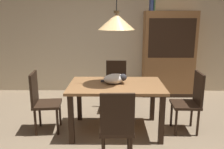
{
  "coord_description": "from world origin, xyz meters",
  "views": [
    {
      "loc": [
        0.07,
        -2.82,
        1.72
      ],
      "look_at": [
        0.04,
        0.75,
        0.85
      ],
      "focal_mm": 37.68,
      "sensor_mm": 36.0,
      "label": 1
    }
  ],
  "objects_px": {
    "dining_table": "(116,91)",
    "pendant_lamp": "(116,21)",
    "chair_right_side": "(191,100)",
    "book_blue_wide": "(151,5)",
    "chair_far_back": "(116,83)",
    "hutch_bookcase": "(168,56)",
    "book_green_slim": "(154,5)",
    "chair_left_side": "(42,99)",
    "cat_sleeping": "(115,79)",
    "chair_near_front": "(117,125)"
  },
  "relations": [
    {
      "from": "chair_right_side",
      "to": "pendant_lamp",
      "type": "distance_m",
      "value": 1.61
    },
    {
      "from": "chair_left_side",
      "to": "chair_near_front",
      "type": "distance_m",
      "value": 1.43
    },
    {
      "from": "dining_table",
      "to": "chair_left_side",
      "type": "distance_m",
      "value": 1.14
    },
    {
      "from": "chair_left_side",
      "to": "chair_near_front",
      "type": "bearing_deg",
      "value": -37.61
    },
    {
      "from": "book_green_slim",
      "to": "chair_right_side",
      "type": "bearing_deg",
      "value": -79.64
    },
    {
      "from": "chair_far_back",
      "to": "hutch_bookcase",
      "type": "distance_m",
      "value": 1.52
    },
    {
      "from": "chair_near_front",
      "to": "hutch_bookcase",
      "type": "relative_size",
      "value": 0.5
    },
    {
      "from": "dining_table",
      "to": "chair_left_side",
      "type": "xyz_separation_m",
      "value": [
        -1.13,
        -0.01,
        -0.14
      ]
    },
    {
      "from": "chair_far_back",
      "to": "book_green_slim",
      "type": "bearing_deg",
      "value": 48.26
    },
    {
      "from": "pendant_lamp",
      "to": "book_blue_wide",
      "type": "bearing_deg",
      "value": 67.19
    },
    {
      "from": "chair_near_front",
      "to": "book_green_slim",
      "type": "bearing_deg",
      "value": 73.18
    },
    {
      "from": "chair_left_side",
      "to": "book_green_slim",
      "type": "distance_m",
      "value": 3.01
    },
    {
      "from": "chair_near_front",
      "to": "chair_far_back",
      "type": "height_order",
      "value": "same"
    },
    {
      "from": "chair_near_front",
      "to": "book_green_slim",
      "type": "distance_m",
      "value": 3.14
    },
    {
      "from": "chair_right_side",
      "to": "hutch_bookcase",
      "type": "height_order",
      "value": "hutch_bookcase"
    },
    {
      "from": "chair_left_side",
      "to": "book_blue_wide",
      "type": "bearing_deg",
      "value": 43.57
    },
    {
      "from": "chair_left_side",
      "to": "chair_far_back",
      "type": "height_order",
      "value": "same"
    },
    {
      "from": "hutch_bookcase",
      "to": "chair_left_side",
      "type": "bearing_deg",
      "value": -142.2
    },
    {
      "from": "dining_table",
      "to": "cat_sleeping",
      "type": "xyz_separation_m",
      "value": [
        -0.01,
        0.04,
        0.18
      ]
    },
    {
      "from": "cat_sleeping",
      "to": "chair_near_front",
      "type": "bearing_deg",
      "value": -89.01
    },
    {
      "from": "book_blue_wide",
      "to": "book_green_slim",
      "type": "bearing_deg",
      "value": 0.0
    },
    {
      "from": "chair_near_front",
      "to": "pendant_lamp",
      "type": "distance_m",
      "value": 1.45
    },
    {
      "from": "dining_table",
      "to": "pendant_lamp",
      "type": "distance_m",
      "value": 1.01
    },
    {
      "from": "book_blue_wide",
      "to": "chair_left_side",
      "type": "bearing_deg",
      "value": -136.43
    },
    {
      "from": "chair_right_side",
      "to": "hutch_bookcase",
      "type": "distance_m",
      "value": 1.82
    },
    {
      "from": "chair_far_back",
      "to": "chair_near_front",
      "type": "bearing_deg",
      "value": -90.07
    },
    {
      "from": "chair_left_side",
      "to": "hutch_bookcase",
      "type": "bearing_deg",
      "value": 37.8
    },
    {
      "from": "chair_near_front",
      "to": "cat_sleeping",
      "type": "relative_size",
      "value": 2.28
    },
    {
      "from": "dining_table",
      "to": "chair_near_front",
      "type": "xyz_separation_m",
      "value": [
        0.0,
        -0.88,
        -0.14
      ]
    },
    {
      "from": "chair_left_side",
      "to": "cat_sleeping",
      "type": "height_order",
      "value": "chair_left_side"
    },
    {
      "from": "chair_right_side",
      "to": "book_green_slim",
      "type": "xyz_separation_m",
      "value": [
        -0.32,
        1.78,
        1.47
      ]
    },
    {
      "from": "dining_table",
      "to": "chair_far_back",
      "type": "distance_m",
      "value": 0.89
    },
    {
      "from": "dining_table",
      "to": "pendant_lamp",
      "type": "bearing_deg",
      "value": 75.96
    },
    {
      "from": "dining_table",
      "to": "chair_right_side",
      "type": "relative_size",
      "value": 1.51
    },
    {
      "from": "dining_table",
      "to": "book_green_slim",
      "type": "relative_size",
      "value": 5.38
    },
    {
      "from": "dining_table",
      "to": "cat_sleeping",
      "type": "relative_size",
      "value": 3.43
    },
    {
      "from": "hutch_bookcase",
      "to": "book_green_slim",
      "type": "distance_m",
      "value": 1.15
    },
    {
      "from": "chair_right_side",
      "to": "chair_far_back",
      "type": "bearing_deg",
      "value": 141.95
    },
    {
      "from": "dining_table",
      "to": "cat_sleeping",
      "type": "bearing_deg",
      "value": 111.94
    },
    {
      "from": "chair_right_side",
      "to": "book_blue_wide",
      "type": "distance_m",
      "value": 2.33
    },
    {
      "from": "chair_left_side",
      "to": "chair_near_front",
      "type": "relative_size",
      "value": 1.0
    },
    {
      "from": "chair_near_front",
      "to": "pendant_lamp",
      "type": "relative_size",
      "value": 0.72
    },
    {
      "from": "book_blue_wide",
      "to": "chair_right_side",
      "type": "bearing_deg",
      "value": -77.87
    },
    {
      "from": "chair_right_side",
      "to": "book_green_slim",
      "type": "relative_size",
      "value": 3.58
    },
    {
      "from": "cat_sleeping",
      "to": "hutch_bookcase",
      "type": "xyz_separation_m",
      "value": [
        1.18,
        1.74,
        0.06
      ]
    },
    {
      "from": "chair_right_side",
      "to": "chair_left_side",
      "type": "height_order",
      "value": "same"
    },
    {
      "from": "cat_sleeping",
      "to": "pendant_lamp",
      "type": "bearing_deg",
      "value": -68.06
    },
    {
      "from": "chair_left_side",
      "to": "chair_far_back",
      "type": "relative_size",
      "value": 1.0
    },
    {
      "from": "chair_far_back",
      "to": "dining_table",
      "type": "bearing_deg",
      "value": -90.24
    },
    {
      "from": "cat_sleeping",
      "to": "book_green_slim",
      "type": "relative_size",
      "value": 1.57
    }
  ]
}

